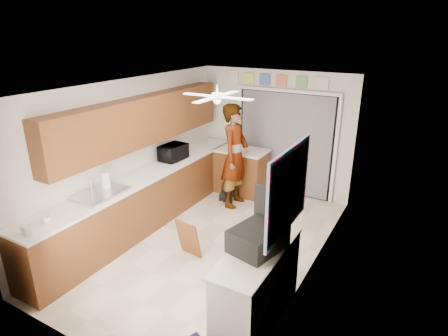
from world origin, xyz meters
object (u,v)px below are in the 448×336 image
at_px(microwave, 173,152).
at_px(cup, 46,220).
at_px(man, 235,156).
at_px(dog, 231,189).
at_px(suitcase, 258,238).
at_px(paper_towel_roll, 106,181).

relative_size(microwave, cup, 4.72).
distance_m(man, dog, 0.78).
height_order(microwave, man, man).
bearing_deg(microwave, cup, -176.77).
distance_m(cup, suitcase, 2.69).
relative_size(microwave, paper_towel_roll, 1.77).
distance_m(microwave, dog, 1.40).
bearing_deg(man, dog, 44.41).
bearing_deg(dog, paper_towel_roll, -110.60).
height_order(microwave, cup, microwave).
bearing_deg(man, microwave, 117.76).
distance_m(microwave, cup, 2.76).
bearing_deg(suitcase, microwave, 156.24).
relative_size(cup, paper_towel_roll, 0.38).
bearing_deg(suitcase, paper_towel_roll, -174.05).
bearing_deg(paper_towel_roll, microwave, 88.89).
xyz_separation_m(microwave, man, (0.97, 0.61, -0.09)).
relative_size(cup, suitcase, 0.18).
distance_m(paper_towel_roll, suitcase, 2.69).
xyz_separation_m(microwave, dog, (0.83, 0.74, -0.85)).
xyz_separation_m(paper_towel_roll, suitcase, (2.67, -0.33, -0.02)).
distance_m(cup, dog, 3.65).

